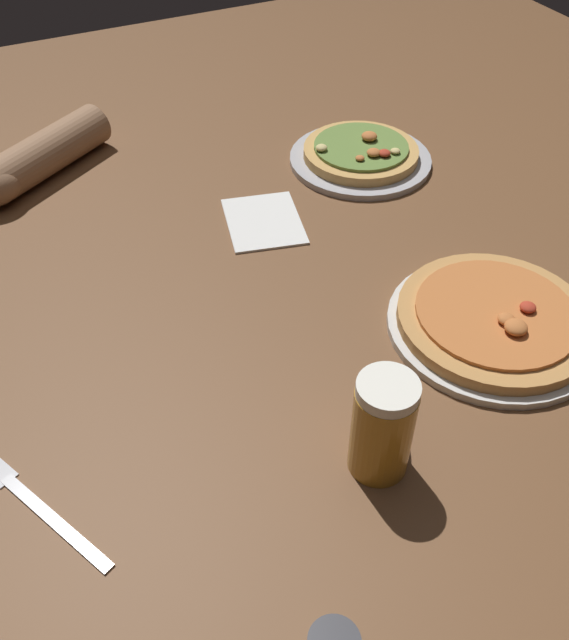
{
  "coord_description": "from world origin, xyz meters",
  "views": [
    {
      "loc": [
        -0.31,
        -0.63,
        0.68
      ],
      "look_at": [
        0.0,
        0.0,
        0.02
      ],
      "focal_mm": 39.04,
      "sensor_mm": 36.0,
      "label": 1
    }
  ],
  "objects_px": {
    "pizza_plate_near": "(494,321)",
    "beer_mug_dark": "(385,422)",
    "napkin_folded": "(264,220)",
    "diner_arm": "(33,161)",
    "pizza_plate_far": "(361,155)",
    "fork_left": "(41,508)"
  },
  "relations": [
    {
      "from": "pizza_plate_near",
      "to": "pizza_plate_far",
      "type": "height_order",
      "value": "same"
    },
    {
      "from": "napkin_folded",
      "to": "diner_arm",
      "type": "bearing_deg",
      "value": 136.23
    },
    {
      "from": "pizza_plate_far",
      "to": "diner_arm",
      "type": "distance_m",
      "value": 0.6
    },
    {
      "from": "pizza_plate_far",
      "to": "fork_left",
      "type": "height_order",
      "value": "pizza_plate_far"
    },
    {
      "from": "beer_mug_dark",
      "to": "napkin_folded",
      "type": "relative_size",
      "value": 0.9
    },
    {
      "from": "pizza_plate_near",
      "to": "beer_mug_dark",
      "type": "distance_m",
      "value": 0.29
    },
    {
      "from": "pizza_plate_near",
      "to": "napkin_folded",
      "type": "relative_size",
      "value": 1.92
    },
    {
      "from": "pizza_plate_far",
      "to": "beer_mug_dark",
      "type": "relative_size",
      "value": 1.92
    },
    {
      "from": "pizza_plate_near",
      "to": "fork_left",
      "type": "xyz_separation_m",
      "value": [
        -0.63,
        -0.01,
        -0.01
      ]
    },
    {
      "from": "pizza_plate_near",
      "to": "diner_arm",
      "type": "bearing_deg",
      "value": 126.24
    },
    {
      "from": "pizza_plate_far",
      "to": "napkin_folded",
      "type": "height_order",
      "value": "pizza_plate_far"
    },
    {
      "from": "beer_mug_dark",
      "to": "napkin_folded",
      "type": "distance_m",
      "value": 0.5
    },
    {
      "from": "napkin_folded",
      "to": "fork_left",
      "type": "bearing_deg",
      "value": -139.13
    },
    {
      "from": "pizza_plate_near",
      "to": "beer_mug_dark",
      "type": "height_order",
      "value": "beer_mug_dark"
    },
    {
      "from": "napkin_folded",
      "to": "diner_arm",
      "type": "distance_m",
      "value": 0.44
    },
    {
      "from": "pizza_plate_far",
      "to": "napkin_folded",
      "type": "distance_m",
      "value": 0.26
    },
    {
      "from": "pizza_plate_far",
      "to": "beer_mug_dark",
      "type": "xyz_separation_m",
      "value": [
        -0.32,
        -0.59,
        0.05
      ]
    },
    {
      "from": "pizza_plate_near",
      "to": "pizza_plate_far",
      "type": "relative_size",
      "value": 1.12
    },
    {
      "from": "pizza_plate_far",
      "to": "pizza_plate_near",
      "type": "bearing_deg",
      "value": -97.5
    },
    {
      "from": "napkin_folded",
      "to": "fork_left",
      "type": "relative_size",
      "value": 0.76
    },
    {
      "from": "pizza_plate_near",
      "to": "diner_arm",
      "type": "xyz_separation_m",
      "value": [
        -0.5,
        0.68,
        0.02
      ]
    },
    {
      "from": "beer_mug_dark",
      "to": "diner_arm",
      "type": "height_order",
      "value": "beer_mug_dark"
    }
  ]
}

